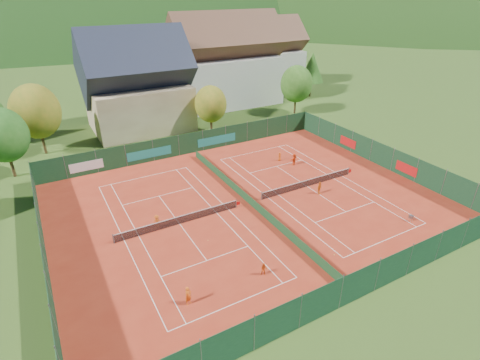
% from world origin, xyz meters
% --- Properties ---
extents(ground, '(600.00, 600.00, 0.00)m').
position_xyz_m(ground, '(0.00, 0.00, -0.02)').
color(ground, '#2D4C17').
rests_on(ground, ground).
extents(clay_pad, '(40.00, 32.00, 0.01)m').
position_xyz_m(clay_pad, '(0.00, 0.00, 0.01)').
color(clay_pad, '#9E2A17').
rests_on(clay_pad, ground).
extents(court_markings_left, '(11.03, 23.83, 0.00)m').
position_xyz_m(court_markings_left, '(-8.00, 0.00, 0.01)').
color(court_markings_left, white).
rests_on(court_markings_left, ground).
extents(court_markings_right, '(11.03, 23.83, 0.00)m').
position_xyz_m(court_markings_right, '(8.00, 0.00, 0.01)').
color(court_markings_right, white).
rests_on(court_markings_right, ground).
extents(tennis_net_left, '(13.30, 0.10, 1.02)m').
position_xyz_m(tennis_net_left, '(-7.85, 0.00, 0.51)').
color(tennis_net_left, '#59595B').
rests_on(tennis_net_left, ground).
extents(tennis_net_right, '(13.30, 0.10, 1.02)m').
position_xyz_m(tennis_net_right, '(8.15, 0.00, 0.51)').
color(tennis_net_right, '#59595B').
rests_on(tennis_net_right, ground).
extents(court_divider, '(0.03, 28.80, 1.00)m').
position_xyz_m(court_divider, '(0.00, 0.00, 0.50)').
color(court_divider, '#163D1E').
rests_on(court_divider, ground).
extents(fence_north, '(40.00, 0.10, 3.00)m').
position_xyz_m(fence_north, '(-0.46, 15.99, 1.47)').
color(fence_north, '#153C1F').
rests_on(fence_north, ground).
extents(fence_south, '(40.00, 0.04, 3.00)m').
position_xyz_m(fence_south, '(0.00, -16.00, 1.50)').
color(fence_south, '#163C25').
rests_on(fence_south, ground).
extents(fence_west, '(0.04, 32.00, 3.00)m').
position_xyz_m(fence_west, '(-20.00, 0.00, 1.50)').
color(fence_west, '#13361E').
rests_on(fence_west, ground).
extents(fence_east, '(0.09, 32.00, 3.00)m').
position_xyz_m(fence_east, '(20.00, 0.05, 1.48)').
color(fence_east, '#13341D').
rests_on(fence_east, ground).
extents(chalet, '(16.20, 12.00, 16.00)m').
position_xyz_m(chalet, '(-3.00, 30.00, 6.62)').
color(chalet, beige).
rests_on(chalet, ground).
extents(hotel_block_a, '(21.60, 11.00, 17.25)m').
position_xyz_m(hotel_block_a, '(16.00, 36.00, 7.38)').
color(hotel_block_a, silver).
rests_on(hotel_block_a, ground).
extents(hotel_block_b, '(17.28, 10.00, 15.50)m').
position_xyz_m(hotel_block_b, '(30.00, 44.00, 6.62)').
color(hotel_block_b, silver).
rests_on(hotel_block_b, ground).
extents(tree_west_front, '(5.72, 5.72, 8.69)m').
position_xyz_m(tree_west_front, '(-22.00, 20.00, 5.39)').
color(tree_west_front, '#4D341B').
rests_on(tree_west_front, ground).
extents(tree_west_mid, '(6.44, 6.44, 9.78)m').
position_xyz_m(tree_west_mid, '(-18.00, 26.00, 6.07)').
color(tree_west_mid, '#4D361B').
rests_on(tree_west_mid, ground).
extents(tree_center, '(5.01, 5.01, 7.60)m').
position_xyz_m(tree_center, '(6.00, 22.00, 4.72)').
color(tree_center, '#472A19').
rests_on(tree_center, ground).
extents(tree_east_front, '(5.72, 5.72, 8.69)m').
position_xyz_m(tree_east_front, '(24.00, 24.00, 5.39)').
color(tree_east_front, '#402C16').
rests_on(tree_east_front, ground).
extents(tree_east_mid, '(5.04, 5.04, 9.00)m').
position_xyz_m(tree_east_mid, '(34.00, 32.00, 6.06)').
color(tree_east_mid, '#402B17').
rests_on(tree_east_mid, ground).
extents(tree_east_back, '(7.15, 7.15, 10.86)m').
position_xyz_m(tree_east_back, '(26.00, 40.00, 6.74)').
color(tree_east_back, '#443118').
rests_on(tree_east_back, ground).
extents(mountain_backdrop, '(820.00, 530.00, 242.00)m').
position_xyz_m(mountain_backdrop, '(28.54, 233.48, -39.64)').
color(mountain_backdrop, black).
rests_on(mountain_backdrop, ground).
extents(ball_hopper, '(0.34, 0.34, 0.80)m').
position_xyz_m(ball_hopper, '(12.38, -10.88, 0.56)').
color(ball_hopper, slate).
rests_on(ball_hopper, ground).
extents(loose_ball_0, '(0.07, 0.07, 0.07)m').
position_xyz_m(loose_ball_0, '(-6.70, -3.83, 0.03)').
color(loose_ball_0, '#CCD833').
rests_on(loose_ball_0, ground).
extents(loose_ball_1, '(0.07, 0.07, 0.07)m').
position_xyz_m(loose_ball_1, '(2.10, -11.19, 0.03)').
color(loose_ball_1, '#CCD833').
rests_on(loose_ball_1, ground).
extents(loose_ball_2, '(0.07, 0.07, 0.07)m').
position_xyz_m(loose_ball_2, '(-0.81, 2.92, 0.03)').
color(loose_ball_2, '#CCD833').
rests_on(loose_ball_2, ground).
extents(loose_ball_3, '(0.07, 0.07, 0.07)m').
position_xyz_m(loose_ball_3, '(-3.87, 8.52, 0.03)').
color(loose_ball_3, '#CCD833').
rests_on(loose_ball_3, ground).
extents(loose_ball_4, '(0.07, 0.07, 0.07)m').
position_xyz_m(loose_ball_4, '(8.75, -4.25, 0.03)').
color(loose_ball_4, '#CCD833').
rests_on(loose_ball_4, ground).
extents(player_left_near, '(0.67, 0.56, 1.58)m').
position_xyz_m(player_left_near, '(-11.23, -10.21, 0.79)').
color(player_left_near, orange).
rests_on(player_left_near, ground).
extents(player_left_mid, '(0.72, 0.68, 1.18)m').
position_xyz_m(player_left_mid, '(-4.69, -10.32, 0.59)').
color(player_left_mid, '#CB4512').
rests_on(player_left_mid, ground).
extents(player_left_far, '(0.99, 0.75, 1.36)m').
position_xyz_m(player_left_far, '(-10.07, 0.60, 0.68)').
color(player_left_far, '#D25112').
rests_on(player_left_far, ground).
extents(player_right_near, '(0.96, 0.71, 1.51)m').
position_xyz_m(player_right_near, '(8.05, -2.00, 0.76)').
color(player_right_near, orange).
rests_on(player_right_near, ground).
extents(player_right_far_a, '(0.65, 0.49, 1.18)m').
position_xyz_m(player_right_far_a, '(9.35, 7.73, 0.59)').
color(player_right_far_a, '#D35012').
rests_on(player_right_far_a, ground).
extents(player_right_far_b, '(1.54, 0.85, 1.58)m').
position_xyz_m(player_right_far_b, '(10.23, 5.71, 0.79)').
color(player_right_far_b, '#E94914').
rests_on(player_right_far_b, ground).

